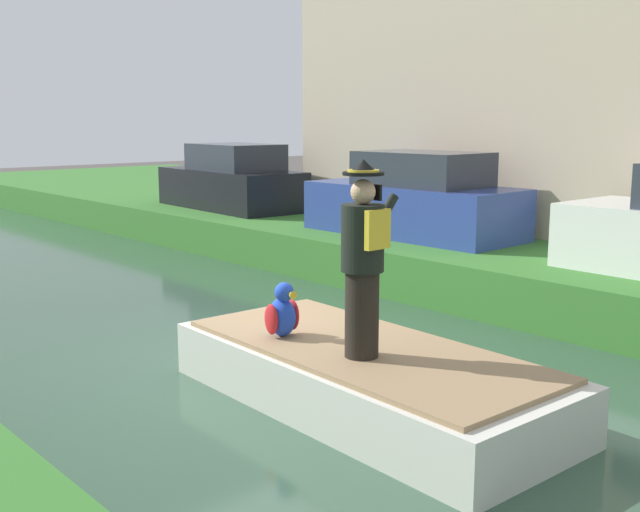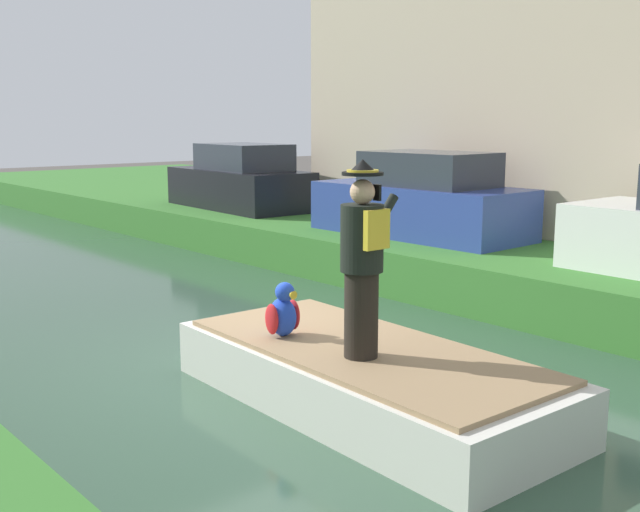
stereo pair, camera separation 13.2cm
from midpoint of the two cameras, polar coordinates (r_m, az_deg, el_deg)
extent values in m
plane|color=#4C4742|center=(9.13, -4.24, -8.51)|extent=(80.00, 80.00, 0.00)
cube|color=#33513D|center=(9.11, -4.25, -8.21)|extent=(6.96, 48.00, 0.10)
cube|color=#38752D|center=(15.39, 21.65, 0.11)|extent=(9.79, 48.00, 0.84)
cube|color=silver|center=(7.71, 3.81, -9.09)|extent=(1.94, 4.26, 0.56)
cube|color=#997A56|center=(7.61, 3.84, -6.92)|extent=(1.78, 3.92, 0.05)
cylinder|color=black|center=(7.19, 3.61, -4.35)|extent=(0.32, 0.32, 0.82)
cylinder|color=black|center=(7.04, 3.67, 1.33)|extent=(0.40, 0.40, 0.62)
cube|color=gold|center=(6.89, 4.79, 1.97)|extent=(0.28, 0.06, 0.36)
sphere|color=#DBA884|center=(6.99, 3.71, 4.78)|extent=(0.23, 0.23, 0.23)
cylinder|color=black|center=(6.98, 3.73, 6.13)|extent=(0.38, 0.38, 0.03)
cone|color=black|center=(6.97, 3.74, 6.70)|extent=(0.26, 0.26, 0.12)
cylinder|color=gold|center=(6.97, 3.73, 6.33)|extent=(0.29, 0.29, 0.02)
cylinder|color=black|center=(7.14, 5.18, 2.90)|extent=(0.38, 0.09, 0.43)
cube|color=black|center=(7.04, 4.81, 4.72)|extent=(0.03, 0.08, 0.15)
ellipsoid|color=blue|center=(7.92, -2.32, -4.54)|extent=(0.26, 0.32, 0.40)
sphere|color=blue|center=(7.82, -2.15, -2.69)|extent=(0.20, 0.20, 0.20)
cone|color=yellow|center=(7.75, -1.69, -2.88)|extent=(0.09, 0.09, 0.09)
ellipsoid|color=red|center=(7.83, -3.12, -4.71)|extent=(0.08, 0.20, 0.32)
ellipsoid|color=red|center=(8.00, -1.53, -4.38)|extent=(0.08, 0.20, 0.32)
cube|color=#2D4293|center=(13.97, 7.67, 3.40)|extent=(1.78, 4.03, 0.90)
cube|color=#2D333D|center=(13.77, 8.37, 6.42)|extent=(1.49, 2.23, 0.60)
cube|color=black|center=(18.21, -5.82, 5.00)|extent=(1.93, 4.09, 0.90)
cube|color=#2D333D|center=(18.00, -5.49, 7.34)|extent=(1.57, 2.28, 0.60)
camera|label=1|loc=(0.07, -89.49, 0.09)|focal=43.07mm
camera|label=2|loc=(0.07, 90.51, -0.09)|focal=43.07mm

